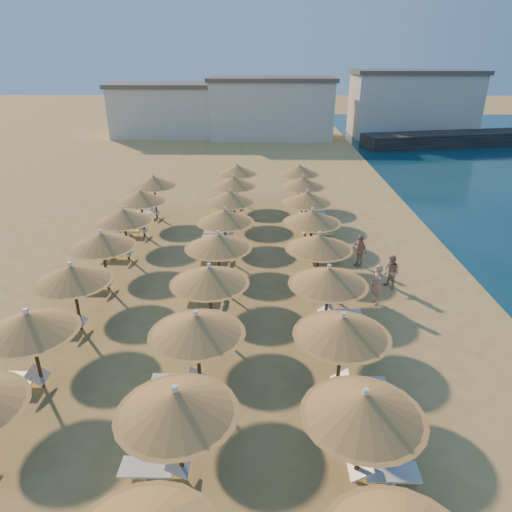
{
  "coord_description": "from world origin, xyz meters",
  "views": [
    {
      "loc": [
        -0.14,
        -15.42,
        9.94
      ],
      "look_at": [
        -0.57,
        4.0,
        1.3
      ],
      "focal_mm": 32.0,
      "sensor_mm": 36.0,
      "label": 1
    }
  ],
  "objects_px": {
    "jetty": "(484,138)",
    "beachgoer_a": "(377,285)",
    "beachgoer_c": "(359,250)",
    "parasol_row_east": "(323,259)",
    "beachgoer_b": "(391,272)",
    "parasol_row_west": "(214,258)"
  },
  "relations": [
    {
      "from": "beachgoer_b",
      "to": "jetty",
      "type": "bearing_deg",
      "value": 119.65
    },
    {
      "from": "beachgoer_a",
      "to": "parasol_row_west",
      "type": "bearing_deg",
      "value": -101.32
    },
    {
      "from": "beachgoer_c",
      "to": "beachgoer_a",
      "type": "height_order",
      "value": "beachgoer_a"
    },
    {
      "from": "beachgoer_b",
      "to": "beachgoer_a",
      "type": "distance_m",
      "value": 1.75
    },
    {
      "from": "parasol_row_east",
      "to": "beachgoer_b",
      "type": "xyz_separation_m",
      "value": [
        3.42,
        2.1,
        -1.59
      ]
    },
    {
      "from": "jetty",
      "to": "parasol_row_west",
      "type": "relative_size",
      "value": 0.9
    },
    {
      "from": "parasol_row_east",
      "to": "beachgoer_a",
      "type": "xyz_separation_m",
      "value": [
        2.43,
        0.65,
        -1.5
      ]
    },
    {
      "from": "parasol_row_east",
      "to": "parasol_row_west",
      "type": "height_order",
      "value": "same"
    },
    {
      "from": "jetty",
      "to": "parasol_row_west",
      "type": "bearing_deg",
      "value": -138.79
    },
    {
      "from": "parasol_row_west",
      "to": "parasol_row_east",
      "type": "bearing_deg",
      "value": 0.0
    },
    {
      "from": "parasol_row_west",
      "to": "beachgoer_b",
      "type": "distance_m",
      "value": 8.25
    },
    {
      "from": "parasol_row_west",
      "to": "beachgoer_a",
      "type": "height_order",
      "value": "parasol_row_west"
    },
    {
      "from": "jetty",
      "to": "beachgoer_c",
      "type": "relative_size",
      "value": 17.94
    },
    {
      "from": "parasol_row_west",
      "to": "beachgoer_c",
      "type": "xyz_separation_m",
      "value": [
        6.83,
        4.55,
        -1.57
      ]
    },
    {
      "from": "beachgoer_c",
      "to": "beachgoer_a",
      "type": "relative_size",
      "value": 0.92
    },
    {
      "from": "beachgoer_c",
      "to": "parasol_row_west",
      "type": "bearing_deg",
      "value": -86.37
    },
    {
      "from": "parasol_row_west",
      "to": "beachgoer_b",
      "type": "height_order",
      "value": "parasol_row_west"
    },
    {
      "from": "jetty",
      "to": "beachgoer_a",
      "type": "relative_size",
      "value": 16.58
    },
    {
      "from": "parasol_row_east",
      "to": "beachgoer_b",
      "type": "bearing_deg",
      "value": 31.54
    },
    {
      "from": "parasol_row_east",
      "to": "parasol_row_west",
      "type": "xyz_separation_m",
      "value": [
        -4.4,
        0.0,
        0.0
      ]
    },
    {
      "from": "beachgoer_c",
      "to": "beachgoer_a",
      "type": "distance_m",
      "value": 3.91
    },
    {
      "from": "beachgoer_c",
      "to": "beachgoer_b",
      "type": "height_order",
      "value": "beachgoer_c"
    }
  ]
}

